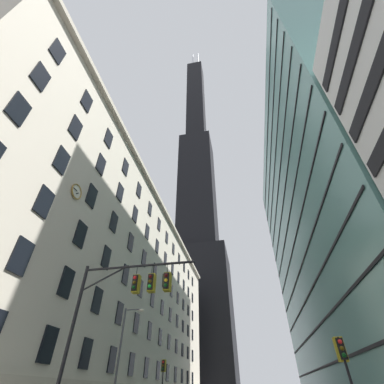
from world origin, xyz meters
TOP-DOWN VIEW (x-y plane):
  - station_building at (-17.75, 30.65)m, footprint 14.16×73.31m
  - dark_skyscraper at (-14.67, 89.22)m, footprint 23.50×23.50m
  - glass_office_midrise at (19.88, 30.53)m, footprint 17.88×51.94m
  - traffic_signal_mast at (-4.09, 4.54)m, footprint 7.15×0.63m
  - traffic_light_near_right at (6.81, 5.74)m, footprint 0.40×0.63m
  - traffic_light_far_left at (-6.37, 20.25)m, footprint 0.40×0.63m
  - street_lamppost at (-8.23, 14.09)m, footprint 1.92×0.32m

SIDE VIEW (x-z plane):
  - traffic_light_near_right at x=6.81m, z-range 1.16..4.59m
  - traffic_light_far_left at x=-6.37m, z-range 1.36..5.33m
  - street_lamppost at x=-8.23m, z-range 0.83..8.33m
  - traffic_signal_mast at x=-4.09m, z-range 1.93..9.59m
  - station_building at x=-17.75m, z-range -0.02..29.78m
  - glass_office_midrise at x=19.88m, z-range 0.00..47.83m
  - dark_skyscraper at x=-14.67m, z-range -44.67..176.99m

